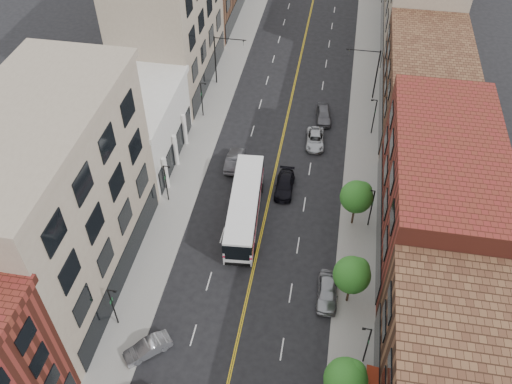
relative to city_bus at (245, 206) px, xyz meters
The scene contains 25 objects.
sidewalk_left 14.73m from the city_bus, 122.75° to the left, with size 4.00×110.00×0.15m, color gray.
sidewalk_right 17.35m from the city_bus, 45.44° to the left, with size 4.00×110.00×0.15m, color gray.
bldg_l_tanoffice 19.12m from the city_bus, 146.90° to the right, with size 10.00×22.00×18.00m, color gray.
bldg_l_white 17.17m from the city_bus, 150.93° to the left, with size 10.00×14.00×8.00m, color silver.
bldg_l_far_a 30.18m from the city_bus, 120.51° to the left, with size 10.00×20.00×18.00m, color gray.
bldg_r_mid 19.56m from the city_bus, ahead, with size 10.00×22.00×12.00m, color maroon.
bldg_r_far_a 29.50m from the city_bus, 49.40° to the left, with size 10.00×20.00×10.00m, color #523121.
tree_r_1 22.00m from the city_bus, 58.36° to the right, with size 3.40×3.40×5.59m.
tree_r_2 14.53m from the city_bus, 36.97° to the right, with size 3.40×3.40×5.59m.
tree_r_3 11.76m from the city_bus, ahead, with size 3.40×3.40×5.59m.
lamp_l_1 17.20m from the city_bus, 121.03° to the right, with size 0.81×0.55×5.05m.
lamp_l_2 9.00m from the city_bus, behind, with size 0.81×0.55×5.05m.
lamp_l_3 19.44m from the city_bus, 117.12° to the left, with size 0.81×0.55×5.05m.
lamp_r_1 19.69m from the city_bus, 48.43° to the right, with size 0.81×0.55×5.05m.
lamp_r_2 13.15m from the city_bus, ahead, with size 0.81×0.55×5.05m.
lamp_r_3 21.68m from the city_bus, 52.95° to the left, with size 0.81×0.55×5.05m.
signal_mast_left 26.70m from the city_bus, 107.90° to the left, with size 4.49×0.18×7.20m.
signal_mast_right 28.27m from the city_bus, 63.94° to the left, with size 4.49×0.18×7.20m.
city_bus is the anchor object (origin of this frame).
car_angle_b 17.85m from the city_bus, 107.32° to the right, with size 1.46×4.18×1.38m, color #ABADB3.
car_parked_far 12.86m from the city_bus, 42.14° to the right, with size 1.94×4.83×1.65m, color #919398.
car_lane_behind 8.98m from the city_bus, 108.99° to the left, with size 1.65×4.73×1.56m, color #46464B.
car_lane_a 6.49m from the city_bus, 55.56° to the left, with size 2.01×4.95×1.44m, color black.
car_lane_b 15.48m from the city_bus, 66.22° to the left, with size 2.22×4.82×1.34m, color #ACAFB4.
car_lane_c 20.49m from the city_bus, 70.50° to the left, with size 1.87×4.66×1.59m, color #55545A.
Camera 1 is at (5.94, -16.29, 42.89)m, focal length 38.00 mm.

